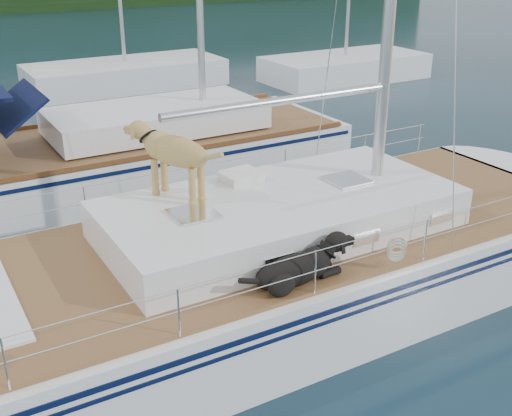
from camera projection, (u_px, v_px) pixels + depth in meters
ground at (234, 316)px, 9.68m from camera, size 120.00×120.00×0.00m
main_sailboat at (239, 275)px, 9.45m from camera, size 12.00×3.82×14.01m
neighbor_sailboat at (113, 160)px, 14.47m from camera, size 11.00×3.50×13.30m
bg_boat_center at (126, 75)px, 24.07m from camera, size 7.20×3.00×11.65m
bg_boat_east at (345, 68)px, 25.38m from camera, size 6.40×3.00×11.65m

